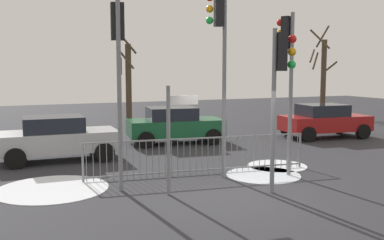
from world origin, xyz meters
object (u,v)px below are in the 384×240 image
at_px(traffic_light_rear_left, 118,51).
at_px(bare_tree_centre, 128,83).
at_px(traffic_light_rear_right, 280,73).
at_px(direction_sign_post, 171,134).
at_px(traffic_light_foreground_right, 220,41).
at_px(traffic_light_mid_right, 287,57).
at_px(car_red_mid, 324,120).
at_px(car_silver_near, 57,137).
at_px(car_green_far, 174,124).
at_px(bare_tree_left, 323,73).

relative_size(traffic_light_rear_left, bare_tree_centre, 0.98).
relative_size(traffic_light_rear_right, direction_sign_post, 1.51).
relative_size(traffic_light_foreground_right, direction_sign_post, 1.96).
xyz_separation_m(traffic_light_mid_right, car_red_mid, (5.57, 5.13, -2.58)).
height_order(car_silver_near, car_green_far, same).
relative_size(car_silver_near, car_green_far, 0.97).
height_order(car_silver_near, bare_tree_centre, bare_tree_centre).
bearing_deg(car_red_mid, bare_tree_left, 56.96).
height_order(bare_tree_left, bare_tree_centre, bare_tree_left).
xyz_separation_m(traffic_light_rear_right, direction_sign_post, (-2.46, 0.87, -1.43)).
xyz_separation_m(traffic_light_rear_left, bare_tree_centre, (3.36, 11.87, -1.16)).
bearing_deg(bare_tree_left, car_red_mid, -128.28).
bearing_deg(traffic_light_mid_right, traffic_light_rear_right, -148.74).
height_order(car_red_mid, bare_tree_left, bare_tree_left).
bearing_deg(car_silver_near, traffic_light_rear_left, -75.02).
xyz_separation_m(traffic_light_foreground_right, traffic_light_mid_right, (1.89, -0.43, -0.42)).
xyz_separation_m(car_silver_near, bare_tree_centre, (4.42, 7.57, 1.52)).
relative_size(traffic_light_mid_right, bare_tree_left, 0.79).
distance_m(traffic_light_rear_left, car_red_mid, 11.68).
relative_size(traffic_light_rear_right, traffic_light_rear_left, 0.84).
xyz_separation_m(car_red_mid, car_silver_near, (-11.35, -0.53, 0.00)).
bearing_deg(traffic_light_foreground_right, traffic_light_rear_left, 106.29).
height_order(traffic_light_mid_right, traffic_light_rear_left, traffic_light_rear_left).
bearing_deg(traffic_light_rear_right, bare_tree_centre, -158.37).
relative_size(traffic_light_rear_left, car_silver_near, 1.23).
xyz_separation_m(car_green_far, bare_tree_left, (12.60, 6.45, 1.94)).
bearing_deg(direction_sign_post, car_silver_near, 115.77).
xyz_separation_m(direction_sign_post, car_silver_near, (-2.08, 5.25, -0.72)).
bearing_deg(traffic_light_rear_right, bare_tree_left, 159.20).
height_order(traffic_light_foreground_right, car_green_far, traffic_light_foreground_right).
relative_size(traffic_light_foreground_right, traffic_light_mid_right, 1.13).
height_order(traffic_light_foreground_right, car_silver_near, traffic_light_foreground_right).
bearing_deg(car_green_far, bare_tree_left, 33.77).
relative_size(traffic_light_mid_right, car_green_far, 1.15).
relative_size(traffic_light_foreground_right, traffic_light_rear_left, 1.09).
distance_m(traffic_light_mid_right, car_green_far, 6.90).
bearing_deg(bare_tree_centre, traffic_light_rear_left, -105.80).
height_order(traffic_light_rear_left, car_red_mid, traffic_light_rear_left).
xyz_separation_m(traffic_light_rear_right, bare_tree_left, (12.84, 14.30, -0.21)).
bearing_deg(direction_sign_post, bare_tree_left, 45.43).
distance_m(direction_sign_post, car_green_far, 7.51).
relative_size(direction_sign_post, car_red_mid, 0.67).
relative_size(traffic_light_foreground_right, bare_tree_left, 0.89).
height_order(traffic_light_mid_right, car_green_far, traffic_light_mid_right).
height_order(traffic_light_rear_left, car_green_far, traffic_light_rear_left).
bearing_deg(traffic_light_rear_right, car_silver_near, -122.34).
xyz_separation_m(traffic_light_foreground_right, car_red_mid, (7.46, 4.70, -3.00)).
height_order(traffic_light_mid_right, bare_tree_left, bare_tree_left).
bearing_deg(bare_tree_left, car_green_far, -152.90).
distance_m(car_red_mid, car_silver_near, 11.36).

